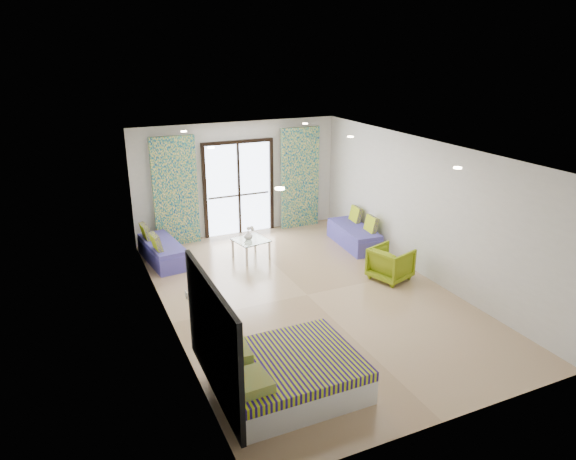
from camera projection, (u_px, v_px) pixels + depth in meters
name	position (u px, v px, depth m)	size (l,w,h in m)	color
floor	(307.00, 295.00, 9.47)	(5.00, 7.50, 0.01)	#9A7C5B
ceiling	(309.00, 150.00, 8.56)	(5.00, 7.50, 0.01)	silver
wall_back	(238.00, 179.00, 12.23)	(5.00, 0.01, 2.70)	silver
wall_front	(455.00, 325.00, 5.79)	(5.00, 0.01, 2.70)	silver
wall_left	(165.00, 247.00, 8.05)	(0.01, 7.50, 2.70)	silver
wall_right	(423.00, 208.00, 9.98)	(0.01, 7.50, 2.70)	silver
balcony_door	(239.00, 183.00, 12.24)	(1.76, 0.08, 2.28)	black
balcony_rail	(239.00, 195.00, 12.35)	(1.52, 0.03, 0.04)	#595451
curtain_left	(175.00, 192.00, 11.51)	(1.00, 0.10, 2.50)	silver
curtain_right	(300.00, 178.00, 12.71)	(1.00, 0.10, 2.50)	silver
downlight_a	(280.00, 189.00, 6.31)	(0.12, 0.12, 0.02)	#FFE0B2
downlight_b	(458.00, 168.00, 7.40)	(0.12, 0.12, 0.02)	#FFE0B2
downlight_c	(211.00, 148.00, 8.89)	(0.12, 0.12, 0.02)	#FFE0B2
downlight_d	(350.00, 137.00, 9.97)	(0.12, 0.12, 0.02)	#FFE0B2
downlight_e	(184.00, 131.00, 10.60)	(0.12, 0.12, 0.02)	#FFE0B2
downlight_f	(305.00, 124.00, 11.69)	(0.12, 0.12, 0.02)	#FFE0B2
headboard	(212.00, 338.00, 6.09)	(0.06, 2.10, 1.50)	black
switch_plate	(186.00, 295.00, 7.16)	(0.02, 0.10, 0.10)	silver
bed	(288.00, 374.00, 6.74)	(1.80, 1.47, 0.62)	silver
daybed_left	(162.00, 251.00, 10.86)	(0.80, 1.65, 0.78)	#4B45A4
daybed_right	(354.00, 235.00, 11.77)	(0.75, 1.66, 0.80)	#4B45A4
coffee_table	(251.00, 242.00, 10.97)	(0.78, 0.78, 0.76)	silver
vase	(248.00, 235.00, 10.92)	(0.19, 0.20, 0.19)	white
armchair	(391.00, 262.00, 10.01)	(0.70, 0.65, 0.72)	olive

